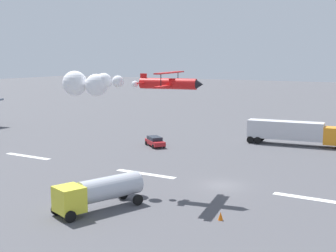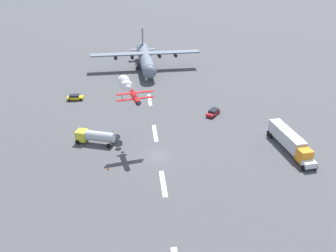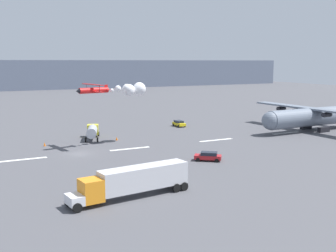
% 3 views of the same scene
% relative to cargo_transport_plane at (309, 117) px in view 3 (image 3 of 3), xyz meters
% --- Properties ---
extents(ground_plane, '(440.00, 440.00, 0.00)m').
position_rel_cargo_transport_plane_xyz_m(ground_plane, '(-55.02, 0.49, -3.54)').
color(ground_plane, '#4C4C51').
rests_on(ground_plane, ground).
extents(runway_stripe_3, '(8.00, 0.90, 0.01)m').
position_rel_cargo_transport_plane_xyz_m(runway_stripe_3, '(-64.78, 0.49, -3.54)').
color(runway_stripe_3, white).
rests_on(runway_stripe_3, ground).
extents(runway_stripe_4, '(8.00, 0.90, 0.01)m').
position_rel_cargo_transport_plane_xyz_m(runway_stripe_4, '(-45.26, 0.49, -3.54)').
color(runway_stripe_4, white).
rests_on(runway_stripe_4, ground).
extents(runway_stripe_5, '(8.00, 0.90, 0.01)m').
position_rel_cargo_transport_plane_xyz_m(runway_stripe_5, '(-25.74, 0.49, -3.54)').
color(runway_stripe_5, white).
rests_on(runway_stripe_5, ground).
extents(runway_stripe_6, '(8.00, 0.90, 0.01)m').
position_rel_cargo_transport_plane_xyz_m(runway_stripe_6, '(-6.22, 0.49, -3.54)').
color(runway_stripe_6, white).
rests_on(runway_stripe_6, ground).
extents(cargo_transport_plane, '(28.39, 36.07, 11.55)m').
position_rel_cargo_transport_plane_xyz_m(cargo_transport_plane, '(0.00, 0.00, 0.00)').
color(cargo_transport_plane, slate).
rests_on(cargo_transport_plane, ground).
extents(stunt_biplane_red, '(15.36, 7.46, 2.68)m').
position_rel_cargo_transport_plane_xyz_m(stunt_biplane_red, '(-43.64, 6.23, 7.37)').
color(stunt_biplane_red, red).
extents(semi_truck_orange, '(15.83, 4.62, 3.70)m').
position_rel_cargo_transport_plane_xyz_m(semi_truck_orange, '(-55.57, -26.47, -1.40)').
color(semi_truck_orange, silver).
rests_on(semi_truck_orange, ground).
extents(fuel_tanker_truck, '(5.24, 8.67, 2.90)m').
position_rel_cargo_transport_plane_xyz_m(fuel_tanker_truck, '(-48.67, 13.54, -1.81)').
color(fuel_tanker_truck, yellow).
rests_on(fuel_tanker_truck, ground).
extents(followme_car_yellow, '(4.62, 4.15, 1.52)m').
position_rel_cargo_transport_plane_xyz_m(followme_car_yellow, '(-37.27, -14.55, -2.73)').
color(followme_car_yellow, '#B21E23').
rests_on(followme_car_yellow, ground).
extents(airport_staff_sedan, '(2.10, 4.33, 1.52)m').
position_rel_cargo_transport_plane_xyz_m(airport_staff_sedan, '(-23.74, 20.60, -2.73)').
color(airport_staff_sedan, yellow).
rests_on(airport_staff_sedan, ground).
extents(traffic_cone_near, '(0.44, 0.44, 0.75)m').
position_rel_cargo_transport_plane_xyz_m(traffic_cone_near, '(-59.28, 10.44, -3.17)').
color(traffic_cone_near, orange).
rests_on(traffic_cone_near, ground).
extents(traffic_cone_far, '(0.44, 0.44, 0.75)m').
position_rel_cargo_transport_plane_xyz_m(traffic_cone_far, '(-44.50, 9.93, -3.17)').
color(traffic_cone_far, orange).
rests_on(traffic_cone_far, ground).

